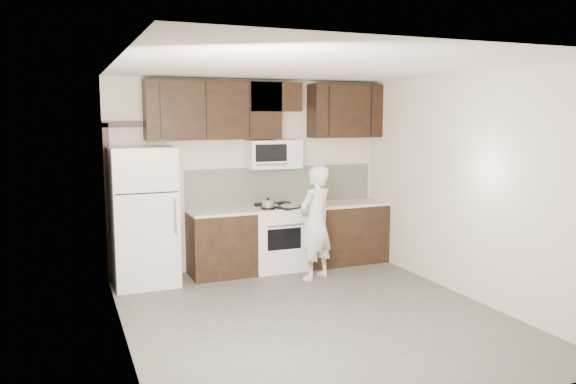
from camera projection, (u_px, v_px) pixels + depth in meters
floor at (314, 315)px, 6.20m from camera, size 4.50×4.50×0.00m
back_wall at (249, 174)px, 8.09m from camera, size 4.00×0.00×4.00m
ceiling at (315, 66)px, 5.84m from camera, size 4.50×4.50×0.00m
counter_run at (296, 236)px, 8.15m from camera, size 2.95×0.64×0.91m
stove at (276, 237)px, 8.03m from camera, size 0.76×0.66×0.94m
backsplash at (282, 185)px, 8.29m from camera, size 2.90×0.02×0.54m
upper_cabinets at (267, 109)px, 7.88m from camera, size 3.48×0.35×0.78m
microwave at (273, 154)px, 7.98m from camera, size 0.76×0.42×0.40m
refrigerator at (144, 216)px, 7.24m from camera, size 0.80×0.76×1.80m
door_trim at (111, 188)px, 7.35m from camera, size 0.50×0.08×2.12m
saucepan at (268, 204)px, 7.76m from camera, size 0.29×0.17×0.16m
baking_tray at (290, 207)px, 7.87m from camera, size 0.47×0.41×0.02m
pizza at (290, 206)px, 7.87m from camera, size 0.34×0.34×0.02m
person at (316, 222)px, 7.51m from camera, size 0.67×0.57×1.54m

